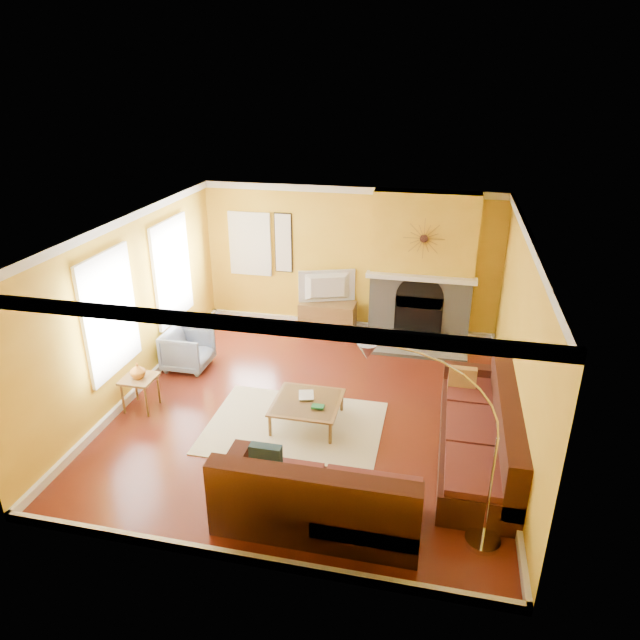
% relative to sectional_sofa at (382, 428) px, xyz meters
% --- Properties ---
extents(floor, '(5.50, 6.00, 0.02)m').
position_rel_sectional_sofa_xyz_m(floor, '(-1.13, 0.97, -0.46)').
color(floor, maroon).
rests_on(floor, ground).
extents(ceiling, '(5.50, 6.00, 0.02)m').
position_rel_sectional_sofa_xyz_m(ceiling, '(-1.13, 0.97, 2.26)').
color(ceiling, white).
rests_on(ceiling, ground).
extents(wall_back, '(5.50, 0.02, 2.70)m').
position_rel_sectional_sofa_xyz_m(wall_back, '(-1.13, 3.98, 0.90)').
color(wall_back, gold).
rests_on(wall_back, ground).
extents(wall_front, '(5.50, 0.02, 2.70)m').
position_rel_sectional_sofa_xyz_m(wall_front, '(-1.13, -2.04, 0.90)').
color(wall_front, gold).
rests_on(wall_front, ground).
extents(wall_left, '(0.02, 6.00, 2.70)m').
position_rel_sectional_sofa_xyz_m(wall_left, '(-3.89, 0.97, 0.90)').
color(wall_left, gold).
rests_on(wall_left, ground).
extents(wall_right, '(0.02, 6.00, 2.70)m').
position_rel_sectional_sofa_xyz_m(wall_right, '(1.63, 0.97, 0.90)').
color(wall_right, gold).
rests_on(wall_right, ground).
extents(baseboard, '(5.50, 6.00, 0.12)m').
position_rel_sectional_sofa_xyz_m(baseboard, '(-1.13, 0.97, -0.39)').
color(baseboard, white).
rests_on(baseboard, floor).
extents(crown_molding, '(5.50, 6.00, 0.12)m').
position_rel_sectional_sofa_xyz_m(crown_molding, '(-1.13, 0.97, 2.19)').
color(crown_molding, white).
rests_on(crown_molding, ceiling).
extents(window_left_near, '(0.06, 1.22, 1.72)m').
position_rel_sectional_sofa_xyz_m(window_left_near, '(-3.85, 2.27, 1.05)').
color(window_left_near, white).
rests_on(window_left_near, wall_left).
extents(window_left_far, '(0.06, 1.22, 1.72)m').
position_rel_sectional_sofa_xyz_m(window_left_far, '(-3.85, 0.37, 1.05)').
color(window_left_far, white).
rests_on(window_left_far, wall_left).
extents(window_back, '(0.82, 0.06, 1.22)m').
position_rel_sectional_sofa_xyz_m(window_back, '(-3.03, 3.93, 1.10)').
color(window_back, white).
rests_on(window_back, wall_back).
extents(wall_art, '(0.34, 0.04, 1.14)m').
position_rel_sectional_sofa_xyz_m(wall_art, '(-2.38, 3.94, 1.15)').
color(wall_art, white).
rests_on(wall_art, wall_back).
extents(fireplace, '(1.80, 0.40, 2.70)m').
position_rel_sectional_sofa_xyz_m(fireplace, '(0.22, 3.77, 0.90)').
color(fireplace, gray).
rests_on(fireplace, floor).
extents(mantel, '(1.92, 0.22, 0.08)m').
position_rel_sectional_sofa_xyz_m(mantel, '(0.22, 3.53, 0.80)').
color(mantel, white).
rests_on(mantel, fireplace).
extents(hearth, '(1.80, 0.70, 0.06)m').
position_rel_sectional_sofa_xyz_m(hearth, '(0.22, 3.22, -0.42)').
color(hearth, gray).
rests_on(hearth, floor).
extents(sunburst, '(0.70, 0.04, 0.70)m').
position_rel_sectional_sofa_xyz_m(sunburst, '(0.22, 3.54, 1.50)').
color(sunburst, olive).
rests_on(sunburst, fireplace).
extents(rug, '(2.40, 1.80, 0.02)m').
position_rel_sectional_sofa_xyz_m(rug, '(-1.25, 0.41, -0.44)').
color(rug, beige).
rests_on(rug, floor).
extents(sectional_sofa, '(3.25, 3.45, 0.90)m').
position_rel_sectional_sofa_xyz_m(sectional_sofa, '(0.00, 0.00, 0.00)').
color(sectional_sofa, '#401C14').
rests_on(sectional_sofa, floor).
extents(coffee_table, '(0.92, 0.92, 0.36)m').
position_rel_sectional_sofa_xyz_m(coffee_table, '(-1.10, 0.56, -0.27)').
color(coffee_table, white).
rests_on(coffee_table, floor).
extents(media_console, '(1.05, 0.47, 0.58)m').
position_rel_sectional_sofa_xyz_m(media_console, '(-1.47, 3.68, -0.16)').
color(media_console, brown).
rests_on(media_console, floor).
extents(tv, '(1.05, 0.49, 0.61)m').
position_rel_sectional_sofa_xyz_m(tv, '(-1.47, 3.68, 0.43)').
color(tv, black).
rests_on(tv, media_console).
extents(subwoofer, '(0.33, 0.33, 0.33)m').
position_rel_sectional_sofa_xyz_m(subwoofer, '(-1.15, 3.76, -0.28)').
color(subwoofer, white).
rests_on(subwoofer, floor).
extents(armchair, '(0.73, 0.71, 0.66)m').
position_rel_sectional_sofa_xyz_m(armchair, '(-3.42, 1.75, -0.12)').
color(armchair, gray).
rests_on(armchair, floor).
extents(side_table, '(0.46, 0.46, 0.51)m').
position_rel_sectional_sofa_xyz_m(side_table, '(-3.56, 0.42, -0.20)').
color(side_table, brown).
rests_on(side_table, floor).
extents(vase, '(0.22, 0.22, 0.23)m').
position_rel_sectional_sofa_xyz_m(vase, '(-3.56, 0.42, 0.17)').
color(vase, orange).
rests_on(vase, side_table).
extents(book, '(0.27, 0.32, 0.03)m').
position_rel_sectional_sofa_xyz_m(book, '(-1.24, 0.65, -0.07)').
color(book, white).
rests_on(book, coffee_table).
extents(arc_lamp, '(1.38, 0.36, 2.18)m').
position_rel_sectional_sofa_xyz_m(arc_lamp, '(0.63, -1.21, 0.64)').
color(arc_lamp, silver).
rests_on(arc_lamp, floor).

